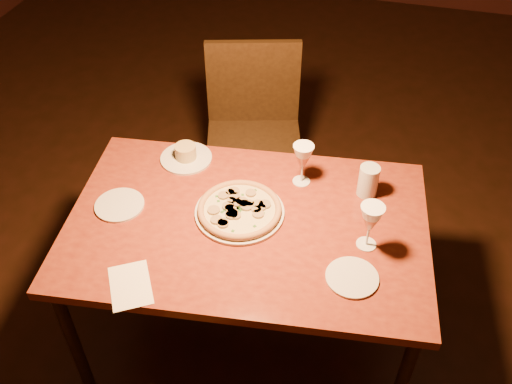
# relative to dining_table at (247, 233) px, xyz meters

# --- Properties ---
(floor) EXTENTS (7.00, 7.00, 0.00)m
(floor) POSITION_rel_dining_table_xyz_m (0.04, 0.23, -0.65)
(floor) COLOR black
(floor) RESTS_ON ground
(dining_table) EXTENTS (1.43, 1.02, 0.72)m
(dining_table) POSITION_rel_dining_table_xyz_m (0.00, 0.00, 0.00)
(dining_table) COLOR maroon
(dining_table) RESTS_ON floor
(chair_far) EXTENTS (0.57, 0.57, 0.95)m
(chair_far) POSITION_rel_dining_table_xyz_m (-0.19, 0.79, -0.12)
(chair_far) COLOR black
(chair_far) RESTS_ON floor
(pizza_plate) EXTENTS (0.34, 0.34, 0.04)m
(pizza_plate) POSITION_rel_dining_table_xyz_m (-0.04, 0.04, 0.08)
(pizza_plate) COLOR silver
(pizza_plate) RESTS_ON dining_table
(ramekin_saucer) EXTENTS (0.22, 0.22, 0.07)m
(ramekin_saucer) POSITION_rel_dining_table_xyz_m (-0.35, 0.29, 0.09)
(ramekin_saucer) COLOR silver
(ramekin_saucer) RESTS_ON dining_table
(wine_glass_far) EXTENTS (0.08, 0.08, 0.18)m
(wine_glass_far) POSITION_rel_dining_table_xyz_m (0.15, 0.27, 0.15)
(wine_glass_far) COLOR #C46F51
(wine_glass_far) RESTS_ON dining_table
(wine_glass_right) EXTENTS (0.08, 0.08, 0.19)m
(wine_glass_right) POSITION_rel_dining_table_xyz_m (0.44, 0.00, 0.16)
(wine_glass_right) COLOR #C46F51
(wine_glass_right) RESTS_ON dining_table
(water_tumbler) EXTENTS (0.08, 0.08, 0.13)m
(water_tumbler) POSITION_rel_dining_table_xyz_m (0.41, 0.27, 0.13)
(water_tumbler) COLOR silver
(water_tumbler) RESTS_ON dining_table
(side_plate_left) EXTENTS (0.19, 0.19, 0.01)m
(side_plate_left) POSITION_rel_dining_table_xyz_m (-0.49, -0.05, 0.07)
(side_plate_left) COLOR silver
(side_plate_left) RESTS_ON dining_table
(side_plate_near) EXTENTS (0.18, 0.18, 0.01)m
(side_plate_near) POSITION_rel_dining_table_xyz_m (0.42, -0.16, 0.07)
(side_plate_near) COLOR silver
(side_plate_near) RESTS_ON dining_table
(menu_card) EXTENTS (0.21, 0.23, 0.00)m
(menu_card) POSITION_rel_dining_table_xyz_m (-0.29, -0.39, 0.06)
(menu_card) COLOR white
(menu_card) RESTS_ON dining_table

